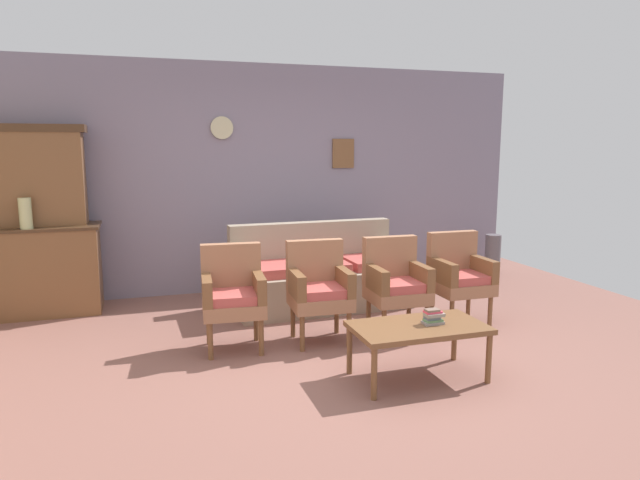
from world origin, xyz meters
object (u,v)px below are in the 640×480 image
Objects in this scene: book_stack_on_table at (433,317)px; armchair_near_couch_end at (396,281)px; side_cabinet at (44,270)px; coffee_table at (418,331)px; armchair_by_doorway at (459,274)px; floral_couch at (319,277)px; floor_vase_by_wall at (493,257)px; armchair_near_cabinet at (233,292)px; armchair_row_middle at (319,287)px; vase_on_cabinet at (25,213)px.

armchair_near_couch_end is at bearing 80.34° from book_stack_on_table.
side_cabinet is 3.99m from coffee_table.
side_cabinet reaches higher than armchair_by_doorway.
floor_vase_by_wall is at bearing 11.22° from floral_couch.
side_cabinet is at bearing 138.34° from book_stack_on_table.
armchair_near_cabinet is at bearing -157.44° from floor_vase_by_wall.
armchair_near_cabinet reaches higher than floor_vase_by_wall.
floor_vase_by_wall is (2.34, 2.61, -0.18)m from book_stack_on_table.
coffee_table is (0.11, -2.09, 0.05)m from floral_couch.
armchair_row_middle reaches higher than coffee_table.
armchair_row_middle is 1.19m from book_stack_on_table.
armchair_near_couch_end is at bearing -2.62° from armchair_near_cabinet.
armchair_near_cabinet is 1.72m from book_stack_on_table.
vase_on_cabinet reaches higher than floral_couch.
vase_on_cabinet is 2.39m from armchair_near_cabinet.
floor_vase_by_wall is at bearing 48.18° from book_stack_on_table.
armchair_near_cabinet is 1.51m from armchair_near_couch_end.
armchair_near_cabinet is (1.72, -1.63, 0.03)m from side_cabinet.
armchair_near_cabinet reaches higher than coffee_table.
side_cabinet reaches higher than floor_vase_by_wall.
armchair_by_doorway is (2.23, 0.02, 0.00)m from armchair_near_cabinet.
vase_on_cabinet reaches higher than armchair_near_cabinet.
floor_vase_by_wall is (5.48, 0.08, -0.79)m from vase_on_cabinet.
armchair_row_middle is at bearing -33.82° from side_cabinet.
side_cabinet reaches higher than coffee_table.
floor_vase_by_wall is at bearing 0.83° from vase_on_cabinet.
floral_couch reaches higher than floor_vase_by_wall.
book_stack_on_table is (-0.90, -1.10, -0.03)m from armchair_by_doorway.
armchair_by_doorway is at bearing 2.12° from armchair_row_middle.
floral_couch is 12.05× the size of book_stack_on_table.
armchair_near_couch_end is (3.32, -1.51, -0.59)m from vase_on_cabinet.
side_cabinet reaches higher than armchair_near_couch_end.
armchair_near_couch_end is 1.05m from coffee_table.
floral_couch reaches higher than coffee_table.
armchair_near_couch_end is 2.70m from floor_vase_by_wall.
armchair_row_middle is at bearing -107.92° from floral_couch.
vase_on_cabinet reaches higher than book_stack_on_table.
floral_couch is at bearing 72.08° from armchair_row_middle.
armchair_by_doorway is (0.73, 0.09, 0.00)m from armchair_near_couch_end.
vase_on_cabinet is at bearing 171.63° from floral_couch.
armchair_by_doorway is 0.90× the size of coffee_table.
floor_vase_by_wall is at bearing 22.56° from armchair_near_cabinet.
vase_on_cabinet is 0.16× the size of floral_couch.
armchair_near_cabinet is at bearing -43.45° from side_cabinet.
armchair_near_cabinet is at bearing 177.20° from armchair_row_middle.
armchair_near_cabinet is 2.23m from armchair_by_doorway.
book_stack_on_table is (0.23, -2.10, 0.15)m from floral_couch.
floral_couch is 1.90× the size of coffee_table.
floor_vase_by_wall is (3.67, 1.53, -0.20)m from armchair_near_cabinet.
armchair_by_doorway is 5.71× the size of book_stack_on_table.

